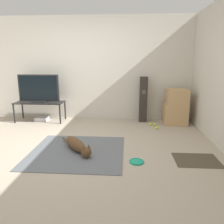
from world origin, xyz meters
TOP-DOWN VIEW (x-y plane):
  - ground_plane at (0.00, 0.00)m, footprint 12.00×12.00m
  - wall_back at (0.00, 2.10)m, footprint 8.00×0.06m
  - area_rug at (0.17, -0.11)m, footprint 1.53×1.47m
  - dog at (0.16, -0.10)m, footprint 0.67×0.80m
  - frisbee at (1.14, -0.44)m, footprint 0.22×0.22m
  - cardboard_box_lower at (2.13, 1.71)m, footprint 0.53×0.50m
  - cardboard_box_upper at (2.14, 1.69)m, footprint 0.48×0.46m
  - floor_speaker at (1.38, 1.86)m, footprint 0.19×0.19m
  - tv_stand at (-1.17, 1.72)m, footprint 1.19×0.50m
  - tv at (-1.17, 1.72)m, footprint 1.00×0.20m
  - tennis_ball_by_boxes at (1.53, 1.50)m, footprint 0.07×0.07m
  - tennis_ball_near_speaker at (1.63, 1.51)m, footprint 0.07×0.07m
  - tennis_ball_loose_on_carpet at (1.65, 1.23)m, footprint 0.07×0.07m
  - game_console at (-1.15, 1.73)m, footprint 0.29×0.25m
  - door_mat at (2.05, -0.31)m, footprint 0.67×0.52m

SIDE VIEW (x-z plane):
  - ground_plane at x=0.00m, z-range 0.00..0.00m
  - door_mat at x=2.05m, z-range 0.00..0.01m
  - area_rug at x=0.17m, z-range 0.00..0.01m
  - frisbee at x=1.14m, z-range 0.00..0.03m
  - tennis_ball_by_boxes at x=1.53m, z-range 0.00..0.07m
  - tennis_ball_near_speaker at x=1.63m, z-range 0.00..0.07m
  - tennis_ball_loose_on_carpet at x=1.65m, z-range 0.00..0.07m
  - game_console at x=-1.15m, z-range 0.00..0.10m
  - dog at x=0.16m, z-range 0.00..0.22m
  - cardboard_box_lower at x=2.13m, z-range 0.00..0.47m
  - tv_stand at x=-1.17m, z-range 0.19..0.67m
  - floor_speaker at x=1.38m, z-range 0.00..1.11m
  - cardboard_box_upper at x=2.14m, z-range 0.47..0.84m
  - tv at x=-1.17m, z-range 0.48..1.15m
  - wall_back at x=0.00m, z-range 0.00..2.55m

